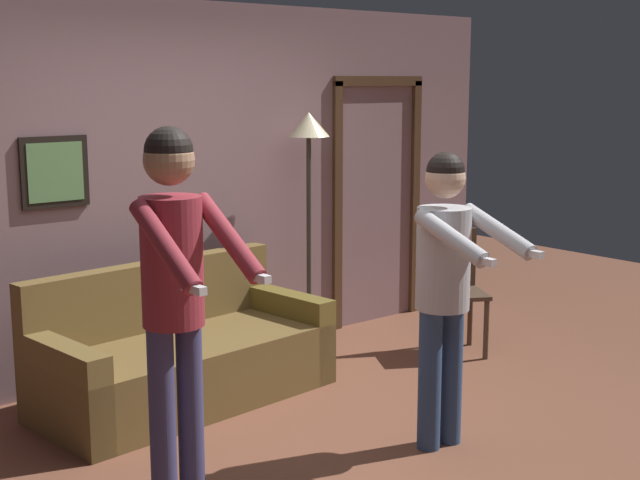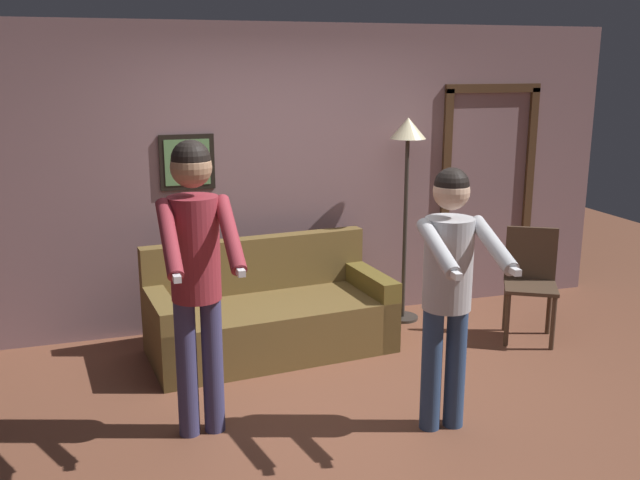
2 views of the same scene
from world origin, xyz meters
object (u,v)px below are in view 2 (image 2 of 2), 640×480
(couch, at_px, (269,317))
(dining_chair_distant, at_px, (530,277))
(torchiere_lamp, at_px, (407,156))
(person_standing_left, at_px, (196,260))
(person_standing_right, at_px, (449,276))

(couch, distance_m, dining_chair_distant, 2.21)
(torchiere_lamp, xyz_separation_m, dining_chair_distant, (0.84, -0.71, -0.96))
(couch, relative_size, person_standing_left, 1.07)
(couch, relative_size, person_standing_right, 1.18)
(person_standing_left, height_order, dining_chair_distant, person_standing_left)
(person_standing_left, bearing_deg, person_standing_right, -15.13)
(torchiere_lamp, bearing_deg, person_standing_right, -106.83)
(couch, xyz_separation_m, torchiere_lamp, (1.33, 0.33, 1.21))
(person_standing_right, relative_size, dining_chair_distant, 1.80)
(person_standing_left, distance_m, dining_chair_distant, 3.06)
(couch, height_order, person_standing_left, person_standing_left)
(person_standing_left, height_order, person_standing_right, person_standing_left)
(couch, xyz_separation_m, dining_chair_distant, (2.16, -0.37, 0.25))
(couch, height_order, torchiere_lamp, torchiere_lamp)
(dining_chair_distant, bearing_deg, person_standing_right, -139.53)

